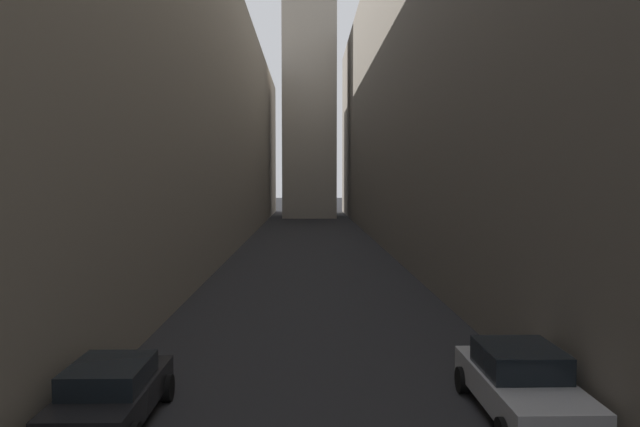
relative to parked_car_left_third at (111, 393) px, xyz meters
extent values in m
plane|color=#232326|center=(4.40, 30.61, -0.73)|extent=(264.00, 264.00, 0.00)
cube|color=gray|center=(-8.01, 32.61, 9.38)|extent=(13.82, 108.00, 20.22)
cube|color=#60594F|center=(16.37, 32.61, 11.77)|extent=(12.95, 108.00, 24.99)
cube|color=#9E9384|center=(4.40, 71.39, 23.23)|extent=(7.35, 7.35, 47.91)
cube|color=black|center=(0.00, 0.03, -0.12)|extent=(1.67, 4.09, 0.59)
cube|color=black|center=(0.00, -0.10, 0.42)|extent=(1.54, 1.99, 0.48)
cylinder|color=black|center=(-0.84, 1.42, -0.41)|extent=(0.22, 0.62, 0.62)
cylinder|color=black|center=(0.84, 1.42, -0.41)|extent=(0.22, 0.62, 0.62)
cube|color=#B7B7BC|center=(8.80, 0.27, -0.09)|extent=(1.80, 4.57, 0.64)
cube|color=black|center=(8.80, 0.44, 0.52)|extent=(1.65, 1.95, 0.57)
cylinder|color=black|center=(7.90, 1.83, -0.41)|extent=(0.22, 0.63, 0.63)
cylinder|color=black|center=(9.70, 1.83, -0.41)|extent=(0.22, 0.63, 0.63)
camera|label=1|loc=(4.13, -12.40, 4.46)|focal=33.51mm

